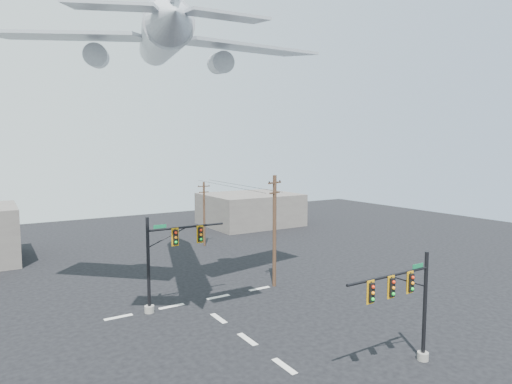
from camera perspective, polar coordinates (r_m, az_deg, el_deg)
ground at (r=25.61m, az=3.81°, el=-22.17°), size 120.00×120.00×0.00m
lane_markings at (r=29.66m, az=-2.55°, el=-18.10°), size 14.00×21.20×0.01m
signal_mast_near at (r=25.36m, az=19.61°, el=-13.97°), size 6.35×0.69×6.29m
signal_mast_far at (r=32.90m, az=-11.95°, el=-8.84°), size 6.48×0.78×7.12m
utility_pole_a at (r=37.37m, az=2.48°, el=-4.91°), size 1.84×0.92×9.80m
utility_pole_b at (r=53.72m, az=-6.93°, el=-2.74°), size 1.63×0.27×8.04m
power_lines at (r=44.96m, az=-3.10°, el=0.90°), size 3.28×17.90×0.03m
airliner at (r=34.68m, az=-12.65°, el=19.06°), size 24.24×26.13×6.97m
building_right at (r=68.85m, az=-0.81°, el=-2.31°), size 14.00×12.00×5.00m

